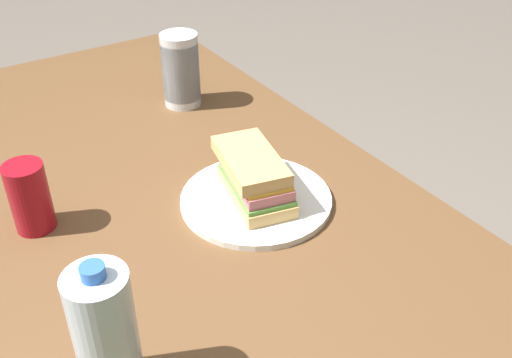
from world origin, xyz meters
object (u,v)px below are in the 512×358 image
(sandwich, at_px, (254,177))
(paper_plate, at_px, (256,199))
(plastic_cup_stack, at_px, (181,70))
(soda_can_red, at_px, (30,197))
(water_bottle_tall, at_px, (106,334))
(dining_table, at_px, (179,285))

(sandwich, bearing_deg, paper_plate, -166.01)
(plastic_cup_stack, bearing_deg, sandwich, 170.11)
(soda_can_red, distance_m, water_bottle_tall, 0.37)
(dining_table, bearing_deg, water_bottle_tall, 137.12)
(dining_table, height_order, soda_can_red, soda_can_red)
(soda_can_red, bearing_deg, water_bottle_tall, 178.38)
(sandwich, relative_size, plastic_cup_stack, 1.19)
(paper_plate, bearing_deg, soda_can_red, 67.25)
(soda_can_red, distance_m, plastic_cup_stack, 0.50)
(paper_plate, distance_m, water_bottle_tall, 0.43)
(soda_can_red, bearing_deg, paper_plate, -112.75)
(dining_table, xyz_separation_m, sandwich, (0.04, -0.18, 0.14))
(paper_plate, xyz_separation_m, sandwich, (0.00, 0.00, 0.05))
(dining_table, bearing_deg, sandwich, -78.61)
(soda_can_red, bearing_deg, plastic_cup_stack, -57.19)
(sandwich, relative_size, water_bottle_tall, 0.99)
(soda_can_red, bearing_deg, sandwich, -112.23)
(soda_can_red, xyz_separation_m, plastic_cup_stack, (0.27, -0.42, 0.02))
(paper_plate, relative_size, plastic_cup_stack, 1.61)
(dining_table, relative_size, plastic_cup_stack, 10.62)
(water_bottle_tall, distance_m, plastic_cup_stack, 0.77)
(dining_table, distance_m, paper_plate, 0.20)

